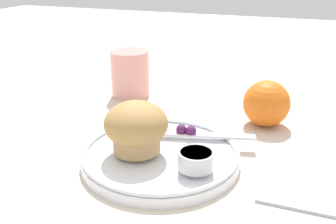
% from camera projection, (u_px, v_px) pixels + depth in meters
% --- Properties ---
extents(ground_plane, '(3.00, 3.00, 0.00)m').
position_uv_depth(ground_plane, '(161.00, 161.00, 0.53)').
color(ground_plane, beige).
extents(plate, '(0.22, 0.22, 0.02)m').
position_uv_depth(plate, '(164.00, 155.00, 0.52)').
color(plate, white).
rests_on(plate, ground_plane).
extents(muffin, '(0.09, 0.09, 0.07)m').
position_uv_depth(muffin, '(136.00, 127.00, 0.51)').
color(muffin, tan).
rests_on(muffin, plate).
extents(cream_ramekin, '(0.05, 0.05, 0.02)m').
position_uv_depth(cream_ramekin, '(196.00, 159.00, 0.47)').
color(cream_ramekin, silver).
rests_on(cream_ramekin, plate).
extents(berry_pair, '(0.03, 0.02, 0.02)m').
position_uv_depth(berry_pair, '(186.00, 130.00, 0.56)').
color(berry_pair, '#4C194C').
rests_on(berry_pair, plate).
extents(butter_knife, '(0.19, 0.06, 0.00)m').
position_uv_depth(butter_knife, '(189.00, 134.00, 0.56)').
color(butter_knife, silver).
rests_on(butter_knife, plate).
extents(orange_fruit, '(0.08, 0.08, 0.08)m').
position_uv_depth(orange_fruit, '(266.00, 103.00, 0.63)').
color(orange_fruit, orange).
rests_on(orange_fruit, ground_plane).
extents(juice_glass, '(0.08, 0.08, 0.09)m').
position_uv_depth(juice_glass, '(130.00, 74.00, 0.77)').
color(juice_glass, '#E5998C').
rests_on(juice_glass, ground_plane).
extents(folded_napkin, '(0.11, 0.06, 0.01)m').
position_uv_depth(folded_napkin, '(306.00, 195.00, 0.45)').
color(folded_napkin, '#B2BCCC').
rests_on(folded_napkin, ground_plane).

